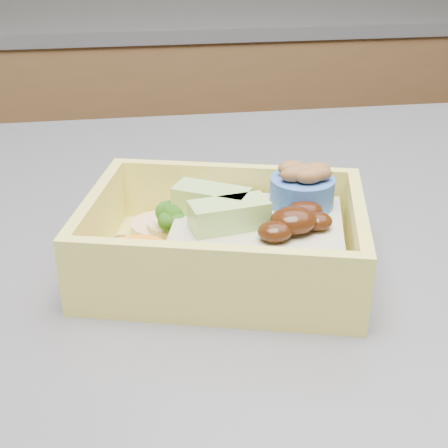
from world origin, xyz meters
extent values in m
cube|color=brown|center=(0.00, 1.20, 0.45)|extent=(3.20, 0.60, 0.90)
cube|color=#38373C|center=(0.00, 1.20, 0.92)|extent=(3.20, 0.62, 0.03)
cube|color=#E5DB5E|center=(-0.21, -0.08, 0.92)|extent=(0.23, 0.19, 0.01)
cube|color=#E5DB5E|center=(-0.19, -0.01, 0.95)|extent=(0.20, 0.06, 0.05)
cube|color=#E5DB5E|center=(-0.23, -0.14, 0.95)|extent=(0.20, 0.06, 0.05)
cube|color=#E5DB5E|center=(-0.12, -0.10, 0.95)|extent=(0.04, 0.13, 0.05)
cube|color=#E5DB5E|center=(-0.31, -0.05, 0.95)|extent=(0.04, 0.13, 0.05)
cube|color=tan|center=(-0.19, -0.08, 0.94)|extent=(0.15, 0.14, 0.03)
ellipsoid|color=black|center=(-0.17, -0.10, 0.97)|extent=(0.04, 0.04, 0.02)
ellipsoid|color=black|center=(-0.15, -0.08, 0.97)|extent=(0.03, 0.03, 0.01)
ellipsoid|color=black|center=(-0.18, -0.11, 0.97)|extent=(0.03, 0.03, 0.01)
ellipsoid|color=black|center=(-0.15, -0.10, 0.97)|extent=(0.03, 0.02, 0.01)
cube|color=#A0D06C|center=(-0.21, -0.09, 0.97)|extent=(0.06, 0.03, 0.02)
cube|color=#A0D06C|center=(-0.22, -0.06, 0.97)|extent=(0.06, 0.05, 0.02)
cylinder|color=#78AC5C|center=(-0.25, -0.05, 0.94)|extent=(0.01, 0.01, 0.02)
sphere|color=#2A6116|center=(-0.25, -0.05, 0.96)|extent=(0.02, 0.02, 0.02)
sphere|color=#2A6116|center=(-0.24, -0.05, 0.96)|extent=(0.02, 0.02, 0.02)
sphere|color=#2A6116|center=(-0.25, -0.04, 0.96)|extent=(0.02, 0.02, 0.02)
sphere|color=#2A6116|center=(-0.25, -0.06, 0.95)|extent=(0.02, 0.02, 0.02)
sphere|color=#2A6116|center=(-0.25, -0.06, 0.95)|extent=(0.02, 0.02, 0.02)
sphere|color=#2A6116|center=(-0.24, -0.04, 0.95)|extent=(0.02, 0.02, 0.02)
cylinder|color=yellow|center=(-0.28, -0.09, 0.94)|extent=(0.05, 0.05, 0.02)
cylinder|color=orange|center=(-0.28, -0.09, 0.95)|extent=(0.03, 0.03, 0.00)
cylinder|color=orange|center=(-0.29, -0.10, 0.96)|extent=(0.03, 0.03, 0.00)
cylinder|color=orange|center=(-0.27, -0.10, 0.96)|extent=(0.03, 0.03, 0.00)
cylinder|color=tan|center=(-0.26, -0.03, 0.93)|extent=(0.05, 0.05, 0.01)
cylinder|color=tan|center=(-0.25, -0.04, 0.94)|extent=(0.05, 0.05, 0.01)
ellipsoid|color=silver|center=(-0.22, -0.03, 0.94)|extent=(0.02, 0.02, 0.02)
ellipsoid|color=silver|center=(-0.29, -0.07, 0.94)|extent=(0.02, 0.02, 0.02)
cylinder|color=#355FB6|center=(-0.15, -0.06, 0.97)|extent=(0.05, 0.05, 0.02)
ellipsoid|color=brown|center=(-0.15, -0.06, 0.99)|extent=(0.02, 0.02, 0.01)
ellipsoid|color=brown|center=(-0.14, -0.06, 0.99)|extent=(0.02, 0.02, 0.01)
ellipsoid|color=brown|center=(-0.16, -0.05, 0.99)|extent=(0.02, 0.02, 0.01)
ellipsoid|color=brown|center=(-0.15, -0.07, 0.99)|extent=(0.02, 0.02, 0.01)
ellipsoid|color=brown|center=(-0.16, -0.06, 0.99)|extent=(0.02, 0.02, 0.01)
ellipsoid|color=brown|center=(-0.14, -0.06, 0.99)|extent=(0.02, 0.02, 0.01)
camera|label=1|loc=(-0.28, -0.48, 1.17)|focal=50.00mm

